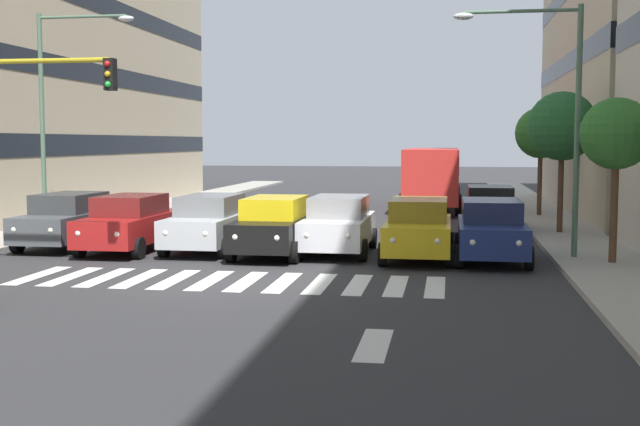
# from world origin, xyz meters

# --- Properties ---
(ground_plane) EXTENTS (180.00, 180.00, 0.00)m
(ground_plane) POSITION_xyz_m (0.00, 0.00, 0.00)
(ground_plane) COLOR #2D2D30
(sidewalk_left) EXTENTS (2.51, 90.00, 0.15)m
(sidewalk_left) POSITION_xyz_m (-9.35, 0.00, 0.07)
(sidewalk_left) COLOR #9E998E
(sidewalk_left) RESTS_ON ground_plane
(crosswalk_markings) EXTENTS (10.35, 2.80, 0.01)m
(crosswalk_markings) POSITION_xyz_m (-0.00, 0.00, 0.00)
(crosswalk_markings) COLOR silver
(crosswalk_markings) RESTS_ON ground_plane
(lane_arrow_0) EXTENTS (0.50, 2.20, 0.01)m
(lane_arrow_0) POSITION_xyz_m (-4.05, 5.50, 0.00)
(lane_arrow_0) COLOR silver
(lane_arrow_0) RESTS_ON ground_plane
(car_0) EXTENTS (2.02, 4.44, 1.72)m
(car_0) POSITION_xyz_m (-6.42, -4.31, 0.89)
(car_0) COLOR navy
(car_0) RESTS_ON ground_plane
(car_1) EXTENTS (2.02, 4.44, 1.72)m
(car_1) POSITION_xyz_m (-4.39, -4.38, 0.89)
(car_1) COLOR gold
(car_1) RESTS_ON ground_plane
(car_2) EXTENTS (2.02, 4.44, 1.72)m
(car_2) POSITION_xyz_m (-1.98, -5.12, 0.89)
(car_2) COLOR silver
(car_2) RESTS_ON ground_plane
(car_3) EXTENTS (2.02, 4.44, 1.72)m
(car_3) POSITION_xyz_m (-0.15, -4.42, 0.89)
(car_3) COLOR black
(car_3) RESTS_ON ground_plane
(car_4) EXTENTS (2.02, 4.44, 1.72)m
(car_4) POSITION_xyz_m (2.01, -5.00, 0.89)
(car_4) COLOR #B2B7BC
(car_4) RESTS_ON ground_plane
(car_5) EXTENTS (2.02, 4.44, 1.72)m
(car_5) POSITION_xyz_m (4.40, -4.54, 0.89)
(car_5) COLOR maroon
(car_5) RESTS_ON ground_plane
(car_6) EXTENTS (2.02, 4.44, 1.72)m
(car_6) POSITION_xyz_m (6.69, -5.13, 0.89)
(car_6) COLOR #474C51
(car_6) RESTS_ON ground_plane
(car_row2_0) EXTENTS (2.02, 4.44, 1.72)m
(car_row2_0) POSITION_xyz_m (-6.72, -11.42, 0.89)
(car_row2_0) COLOR black
(car_row2_0) RESTS_ON ground_plane
(bus_behind_traffic) EXTENTS (2.78, 10.50, 3.00)m
(bus_behind_traffic) POSITION_xyz_m (-4.39, -21.77, 1.86)
(bus_behind_traffic) COLOR red
(bus_behind_traffic) RESTS_ON ground_plane
(street_lamp_left) EXTENTS (3.50, 0.28, 6.93)m
(street_lamp_left) POSITION_xyz_m (-8.08, -4.48, 4.47)
(street_lamp_left) COLOR #4C6B56
(street_lamp_left) RESTS_ON sidewalk_left
(street_lamp_right) EXTENTS (3.50, 0.28, 7.57)m
(street_lamp_right) POSITION_xyz_m (8.12, -7.41, 4.81)
(street_lamp_right) COLOR #4C6B56
(street_lamp_right) RESTS_ON sidewalk_right
(street_tree_0) EXTENTS (1.90, 1.90, 4.36)m
(street_tree_0) POSITION_xyz_m (-9.56, -3.61, 3.53)
(street_tree_0) COLOR #513823
(street_tree_0) RESTS_ON sidewalk_left
(street_tree_1) EXTENTS (2.44, 2.44, 4.97)m
(street_tree_1) POSITION_xyz_m (-9.13, -10.82, 3.88)
(street_tree_1) COLOR #513823
(street_tree_1) RESTS_ON sidewalk_left
(street_tree_2) EXTENTS (2.22, 2.22, 4.70)m
(street_tree_2) POSITION_xyz_m (-9.14, -17.58, 3.71)
(street_tree_2) COLOR #513823
(street_tree_2) RESTS_ON sidewalk_left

